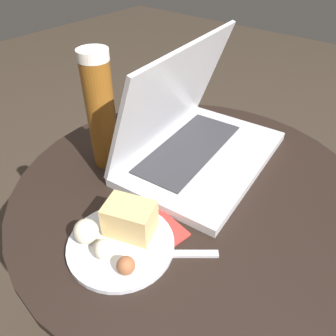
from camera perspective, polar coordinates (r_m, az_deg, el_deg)
The scene contains 7 objects.
ground_plane at distance 1.10m, azimuth 2.59°, elevation -25.59°, with size 6.00×6.00×0.00m, color #382D23.
table at distance 0.75m, azimuth 3.51°, elevation -11.28°, with size 0.69×0.69×0.56m.
napkin at distance 0.55m, azimuth -4.97°, elevation -12.14°, with size 0.16×0.12×0.00m.
laptop at distance 0.69m, azimuth 4.37°, elevation 5.37°, with size 0.38×0.28×0.24m.
beer_glass at distance 0.66m, azimuth -11.62°, elevation 9.64°, with size 0.06×0.06×0.24m.
snack_plate at distance 0.54m, azimuth -8.35°, elevation -11.27°, with size 0.17×0.17×0.07m.
fork at distance 0.53m, azimuth -2.02°, elevation -14.71°, with size 0.12×0.14×0.00m.
Camera 1 is at (-0.40, -0.27, 0.99)m, focal length 35.00 mm.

